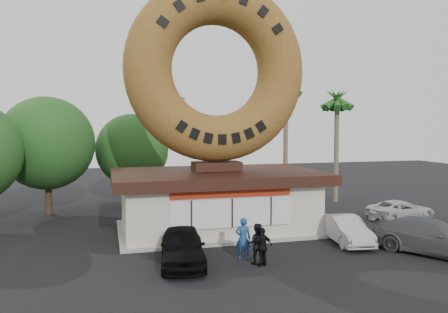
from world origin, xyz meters
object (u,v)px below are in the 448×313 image
at_px(car_silver, 346,230).
at_px(car_grey, 433,237).
at_px(street_lamp, 160,143).
at_px(donut_shop, 217,198).
at_px(car_white, 401,210).
at_px(car_black, 183,246).
at_px(giant_donut, 216,70).
at_px(person_center, 257,244).
at_px(person_right, 263,247).
at_px(person_left, 243,239).

distance_m(car_silver, car_grey, 3.87).
bearing_deg(street_lamp, donut_shop, -79.50).
bearing_deg(car_white, car_black, 101.70).
distance_m(giant_donut, street_lamp, 11.03).
relative_size(donut_shop, giant_donut, 1.13).
bearing_deg(car_white, car_silver, 114.89).
distance_m(donut_shop, street_lamp, 10.54).
bearing_deg(street_lamp, person_center, -82.87).
relative_size(street_lamp, person_center, 4.68).
bearing_deg(giant_donut, donut_shop, -90.00).
bearing_deg(person_center, car_grey, -164.47).
bearing_deg(car_white, giant_donut, 80.61).
bearing_deg(donut_shop, car_white, -1.71).
height_order(car_black, car_white, car_black).
distance_m(giant_donut, car_black, 10.05).
height_order(giant_donut, person_center, giant_donut).
xyz_separation_m(donut_shop, car_silver, (5.51, -4.22, -1.11)).
distance_m(giant_donut, person_right, 10.28).
distance_m(person_center, car_grey, 8.16).
bearing_deg(person_center, giant_donut, -67.82).
height_order(street_lamp, person_center, street_lamp).
height_order(car_black, car_grey, car_grey).
relative_size(person_center, car_black, 0.39).
distance_m(person_right, car_grey, 8.00).
xyz_separation_m(person_left, car_grey, (8.51, -1.39, -0.15)).
height_order(giant_donut, street_lamp, giant_donut).
xyz_separation_m(giant_donut, car_black, (-2.82, -5.41, -7.99)).
distance_m(street_lamp, person_right, 17.07).
bearing_deg(car_silver, person_center, -152.44).
xyz_separation_m(donut_shop, person_right, (0.31, -6.51, -0.96)).
xyz_separation_m(donut_shop, car_white, (11.59, -0.35, -1.17)).
bearing_deg(car_silver, car_black, -164.56).
height_order(person_right, car_white, person_right).
bearing_deg(car_black, car_silver, 15.57).
distance_m(street_lamp, car_silver, 16.48).
bearing_deg(person_right, giant_donut, -105.28).
height_order(street_lamp, car_grey, street_lamp).
xyz_separation_m(donut_shop, person_left, (-0.21, -5.51, -0.85)).
relative_size(person_right, car_black, 0.36).
distance_m(person_right, car_black, 3.32).
bearing_deg(car_white, car_grey, 145.75).
bearing_deg(car_black, person_right, -12.09).
relative_size(car_black, car_silver, 1.11).
distance_m(person_left, person_center, 0.77).
bearing_deg(donut_shop, giant_donut, 90.00).
bearing_deg(car_silver, donut_shop, 149.97).
bearing_deg(car_black, donut_shop, 69.93).
height_order(donut_shop, person_center, donut_shop).
distance_m(person_left, person_right, 1.13).
height_order(person_left, car_grey, person_left).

